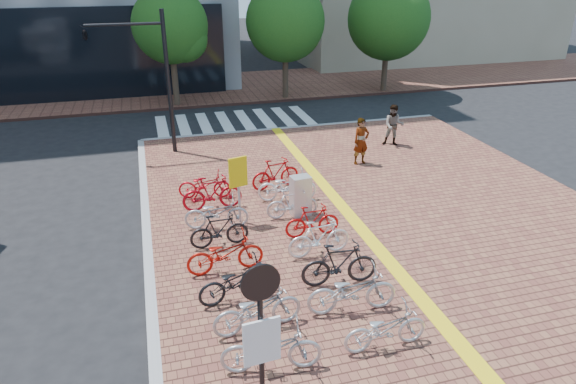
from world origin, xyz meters
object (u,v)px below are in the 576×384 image
object	(u,v)px
bike_9	(352,291)
pedestrian_a	(361,141)
bike_4	(219,230)
bike_7	(205,185)
pedestrian_b	(394,125)
yellow_sign	(239,178)
utility_box	(300,196)
bike_12	(312,221)
bike_0	(271,348)
bike_3	(225,254)
bike_13	(292,204)
bike_8	(385,328)
bike_1	(257,309)
bike_15	(275,173)
bike_14	(287,186)
bike_11	(319,238)
bike_10	(339,264)
bike_5	(216,213)
bike_6	(212,193)
bike_2	(238,281)
notice_sign	(261,332)
traffic_light_pole	(131,58)

from	to	relation	value
bike_9	pedestrian_a	bearing A→B (deg)	-19.35
bike_4	bike_7	bearing A→B (deg)	-2.53
pedestrian_b	yellow_sign	size ratio (longest dim) A/B	0.83
pedestrian_b	utility_box	world-z (taller)	pedestrian_b
bike_9	utility_box	distance (m)	4.81
bike_4	bike_12	size ratio (longest dim) A/B	1.02
yellow_sign	bike_7	bearing A→B (deg)	110.91
bike_0	pedestrian_b	size ratio (longest dim) A/B	1.12
bike_3	bike_13	distance (m)	3.35
bike_4	pedestrian_b	xyz separation A→B (m)	(8.22, 6.25, 0.38)
bike_0	pedestrian_b	xyz separation A→B (m)	(7.99, 11.10, 0.35)
bike_8	bike_12	bearing A→B (deg)	-0.78
bike_1	bike_15	xyz separation A→B (m)	(2.20, 6.99, 0.01)
bike_1	bike_9	xyz separation A→B (m)	(2.13, 0.05, 0.02)
bike_1	yellow_sign	xyz separation A→B (m)	(0.56, 4.83, 0.92)
bike_7	bike_14	distance (m)	2.68
bike_15	utility_box	distance (m)	2.15
bike_3	utility_box	size ratio (longest dim) A/B	1.54
bike_3	utility_box	distance (m)	3.67
bike_3	bike_11	world-z (taller)	bike_11
bike_12	bike_13	bearing A→B (deg)	11.26
bike_10	bike_15	xyz separation A→B (m)	(-0.04, 5.90, -0.04)
bike_5	bike_6	size ratio (longest dim) A/B	1.00
bike_13	yellow_sign	world-z (taller)	yellow_sign
bike_5	bike_12	distance (m)	2.78
bike_11	bike_12	xyz separation A→B (m)	(0.15, 1.02, -0.05)
bike_9	bike_14	size ratio (longest dim) A/B	1.06
bike_2	bike_6	size ratio (longest dim) A/B	1.01
bike_14	bike_13	bearing A→B (deg)	179.63
bike_1	bike_4	bearing A→B (deg)	-2.84
bike_1	bike_3	size ratio (longest dim) A/B	1.01
bike_3	bike_14	distance (m)	4.41
bike_3	yellow_sign	bearing A→B (deg)	-20.66
bike_4	notice_sign	size ratio (longest dim) A/B	0.49
bike_0	bike_2	world-z (taller)	bike_0
bike_12	bike_14	bearing A→B (deg)	1.54
bike_7	bike_12	xyz separation A→B (m)	(2.57, -3.36, 0.03)
bike_2	yellow_sign	xyz separation A→B (m)	(0.76, 3.68, 0.94)
bike_10	notice_sign	xyz separation A→B (m)	(-2.70, -3.60, 1.49)
bike_1	bike_5	bearing A→B (deg)	-4.65
pedestrian_b	traffic_light_pole	xyz separation A→B (m)	(-10.07, 1.72, 2.92)
bike_6	yellow_sign	bearing A→B (deg)	-149.70
bike_6	utility_box	distance (m)	2.74
bike_8	pedestrian_a	distance (m)	10.18
bike_11	bike_4	bearing A→B (deg)	60.24
traffic_light_pole	bike_2	bearing A→B (deg)	-79.74
bike_10	traffic_light_pole	xyz separation A→B (m)	(-4.32, 10.52, 3.22)
bike_5	bike_11	bearing A→B (deg)	-125.05
bike_7	traffic_light_pole	xyz separation A→B (m)	(-1.88, 4.76, 3.33)
bike_11	utility_box	size ratio (longest dim) A/B	1.38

